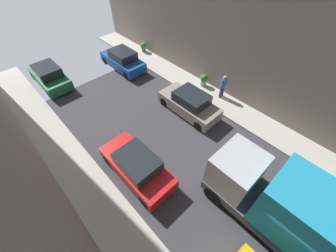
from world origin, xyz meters
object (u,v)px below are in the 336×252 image
Objects in this scene: potted_plant_1 at (204,80)px; potted_plant_2 at (143,46)px; pedestrian at (223,86)px; parked_car_left_4 at (49,76)px; delivery_truck at (296,215)px; parked_car_right_2 at (123,60)px; parked_car_left_3 at (137,166)px; parked_car_right_1 at (190,104)px.

potted_plant_2 is (0.04, 7.23, -0.01)m from potted_plant_1.
pedestrian is 8.99m from potted_plant_2.
potted_plant_2 is at bearing 89.10° from pedestrian.
parked_car_left_4 is 0.64× the size of delivery_truck.
parked_car_right_2 is 4.58× the size of potted_plant_1.
delivery_truck reaches higher than potted_plant_1.
pedestrian reaches higher than potted_plant_2.
delivery_truck is at bearing -66.79° from parked_car_left_3.
potted_plant_2 is (0.14, 8.98, -0.43)m from pedestrian.
delivery_truck is (-2.70, -7.69, 1.07)m from parked_car_right_1.
delivery_truck is 7.75× the size of potted_plant_2.
parked_car_right_2 is (5.40, 8.93, 0.00)m from parked_car_left_3.
potted_plant_1 is 1.08× the size of potted_plant_2.
potted_plant_1 is (5.52, 8.84, -1.14)m from delivery_truck.
parked_car_left_4 is at bearing 90.00° from parked_car_left_3.
parked_car_left_4 is 1.00× the size of parked_car_right_1.
parked_car_left_4 is (0.00, 10.84, 0.00)m from parked_car_left_3.
pedestrian is (8.12, 0.79, 0.35)m from parked_car_left_3.
parked_car_left_4 is at bearing 134.73° from potted_plant_1.
potted_plant_1 is at bearing -90.31° from potted_plant_2.
parked_car_left_3 is 4.58× the size of potted_plant_1.
parked_car_left_4 is 4.93× the size of potted_plant_2.
pedestrian is at bearing -71.49° from parked_car_right_2.
parked_car_right_1 and parked_car_right_2 have the same top height.
delivery_truck is at bearing -109.10° from potted_plant_2.
delivery_truck reaches higher than potted_plant_2.
parked_car_left_3 is 2.44× the size of pedestrian.
potted_plant_2 is at bearing 49.78° from parked_car_left_3.
pedestrian is at bearing 52.60° from delivery_truck.
parked_car_right_1 is 4.58× the size of potted_plant_1.
pedestrian is 1.87× the size of potted_plant_1.
parked_car_right_2 is at bearing 79.94° from delivery_truck.
pedestrian reaches higher than parked_car_right_1.
potted_plant_2 is (2.86, 8.38, -0.08)m from parked_car_right_1.
parked_car_right_1 is at bearing -157.94° from potted_plant_1.
parked_car_right_2 is 15.50m from delivery_truck.
parked_car_left_3 is at bearing -90.00° from parked_car_left_4.
delivery_truck is at bearing -81.05° from parked_car_left_4.
parked_car_left_3 and parked_car_right_1 have the same top height.
pedestrian is (2.72, -8.13, 0.35)m from parked_car_right_2.
parked_car_left_3 and parked_car_right_2 have the same top height.
parked_car_left_4 is 11.68m from potted_plant_1.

